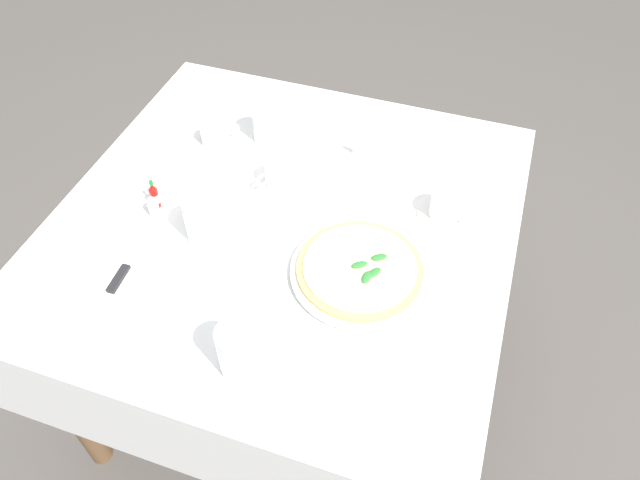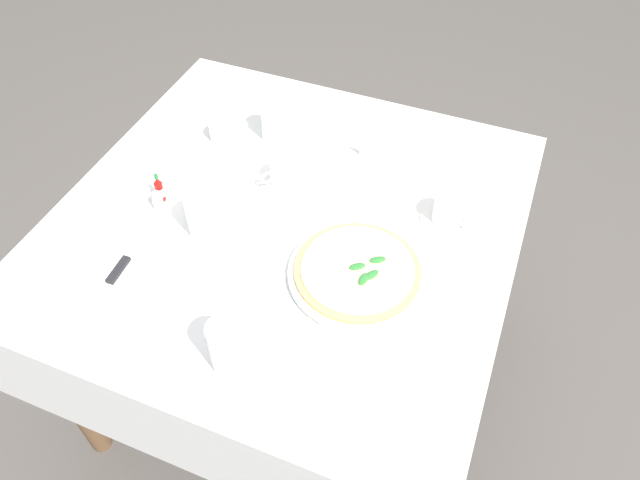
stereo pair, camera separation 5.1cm
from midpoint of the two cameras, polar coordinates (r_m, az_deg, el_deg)
The scene contains 16 objects.
ground_plane at distance 2.04m, azimuth -1.62°, elevation -12.25°, with size 8.00×8.00×0.00m, color #4C4742.
dining_table at distance 1.55m, azimuth -2.09°, elevation -1.26°, with size 1.08×1.08×0.73m.
pizza_plate at distance 1.32m, azimuth 4.65°, elevation -3.24°, with size 0.31×0.31×0.02m.
pizza at distance 1.31m, azimuth 4.70°, elevation -2.87°, with size 0.28×0.28×0.02m.
coffee_cup_far_left at distance 1.46m, azimuth 13.12°, elevation 2.56°, with size 0.13×0.13×0.06m.
coffee_cup_right_edge at distance 1.52m, azimuth -2.40°, elevation 6.26°, with size 0.13×0.13×0.07m.
coffee_cup_near_left at distance 1.67m, azimuth -8.20°, elevation 10.07°, with size 0.13×0.13×0.06m.
water_glass_back_corner at distance 1.39m, azimuth -9.98°, elevation 2.18°, with size 0.08×0.08×0.12m.
water_glass_center_back at distance 1.65m, azimuth -3.50°, elevation 11.03°, with size 0.07×0.07×0.11m.
water_glass_left_edge at distance 1.17m, azimuth -7.44°, elevation -10.28°, with size 0.07×0.07×0.13m.
napkin_folded at distance 1.41m, azimuth -16.49°, elevation -1.71°, with size 0.23×0.15×0.02m.
dinner_knife at distance 1.40m, azimuth -16.56°, elevation -1.25°, with size 0.20×0.03×0.01m.
hot_sauce_bottle at distance 1.51m, azimuth -14.06°, elevation 4.65°, with size 0.02×0.02×0.08m.
salt_shaker at distance 1.54m, azimuth -13.77°, elevation 5.17°, with size 0.03×0.03×0.06m.
pepper_shaker at distance 1.50m, azimuth -14.22°, elevation 3.61°, with size 0.03×0.03×0.06m.
menu_card at distance 1.59m, azimuth 6.22°, elevation 8.28°, with size 0.02×0.09×0.06m.
Camera 2 is at (-0.90, -0.45, 1.78)m, focal length 33.74 mm.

